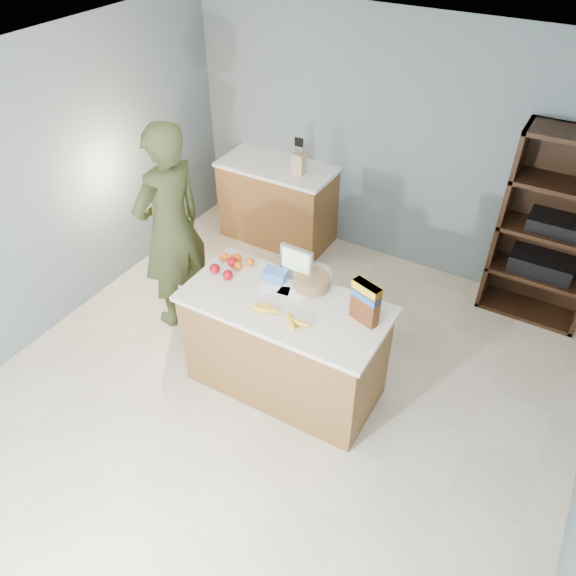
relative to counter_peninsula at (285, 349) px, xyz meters
The scene contains 15 objects.
floor 0.51m from the counter_peninsula, 90.00° to the right, with size 4.50×5.00×0.02m, color beige.
walls 1.27m from the counter_peninsula, 90.00° to the right, with size 4.52×5.02×2.51m.
counter_peninsula is the anchor object (origin of this frame).
back_cabinet 2.25m from the counter_peninsula, 122.28° to the left, with size 1.24×0.62×0.90m.
shelving_unit 2.61m from the counter_peninsula, 52.89° to the left, with size 0.90×0.40×1.80m.
person 1.45m from the counter_peninsula, 167.32° to the left, with size 0.70×0.46×1.92m, color #343C1E.
knife_block 2.13m from the counter_peninsula, 116.30° to the left, with size 0.12×0.10×0.31m.
envelopes 0.50m from the counter_peninsula, 123.31° to the left, with size 0.36×0.18×0.00m.
bananas 0.54m from the counter_peninsula, 70.64° to the right, with size 0.48×0.18×0.04m.
apples 0.79m from the counter_peninsula, behind, with size 0.22×0.24×0.08m.
oranges 0.81m from the counter_peninsula, 159.13° to the left, with size 0.29×0.17×0.07m.
blue_carton 0.60m from the counter_peninsula, 134.58° to the left, with size 0.18×0.12×0.08m, color blue.
salad_bowl 0.61m from the counter_peninsula, 71.91° to the left, with size 0.30×0.30×0.13m.
tv 0.71m from the counter_peninsula, 102.86° to the left, with size 0.28×0.12×0.28m.
cereal_box 0.90m from the counter_peninsula, 10.44° to the left, with size 0.23×0.14×0.32m.
Camera 1 is at (1.61, -2.44, 3.58)m, focal length 35.00 mm.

